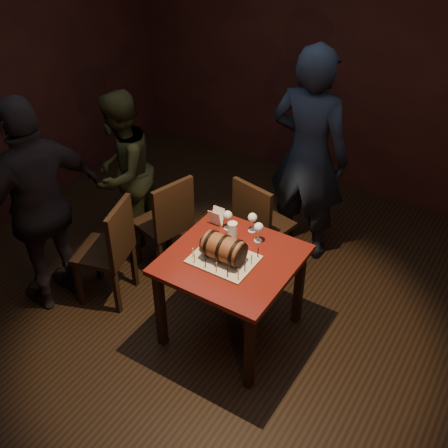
{
  "coord_description": "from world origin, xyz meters",
  "views": [
    {
      "loc": [
        1.78,
        -2.68,
        3.29
      ],
      "look_at": [
        0.07,
        0.05,
        0.95
      ],
      "focal_mm": 45.0,
      "sensor_mm": 36.0,
      "label": 1
    }
  ],
  "objects_px": {
    "pub_table": "(232,269)",
    "person_left_rear": "(122,172)",
    "wine_glass_left": "(228,216)",
    "pint_of_ale": "(232,232)",
    "chair_left_front": "(111,247)",
    "chair_left_rear": "(168,220)",
    "person_back": "(308,156)",
    "wine_glass_mid": "(252,218)",
    "chair_back": "(259,222)",
    "barrel_cake": "(224,248)",
    "wine_glass_right": "(259,228)",
    "person_left_front": "(41,207)"
  },
  "relations": [
    {
      "from": "pub_table",
      "to": "wine_glass_left",
      "type": "xyz_separation_m",
      "value": [
        -0.21,
        0.28,
        0.23
      ]
    },
    {
      "from": "wine_glass_left",
      "to": "pint_of_ale",
      "type": "xyz_separation_m",
      "value": [
        0.1,
        -0.1,
        -0.05
      ]
    },
    {
      "from": "pub_table",
      "to": "person_back",
      "type": "relative_size",
      "value": 0.46
    },
    {
      "from": "chair_back",
      "to": "person_left_front",
      "type": "relative_size",
      "value": 0.52
    },
    {
      "from": "wine_glass_left",
      "to": "wine_glass_mid",
      "type": "distance_m",
      "value": 0.19
    },
    {
      "from": "pub_table",
      "to": "wine_glass_left",
      "type": "distance_m",
      "value": 0.42
    },
    {
      "from": "pint_of_ale",
      "to": "chair_left_rear",
      "type": "relative_size",
      "value": 0.16
    },
    {
      "from": "person_left_rear",
      "to": "wine_glass_mid",
      "type": "bearing_deg",
      "value": 70.0
    },
    {
      "from": "person_left_rear",
      "to": "person_left_front",
      "type": "xyz_separation_m",
      "value": [
        -0.01,
        -0.91,
        0.15
      ]
    },
    {
      "from": "wine_glass_mid",
      "to": "person_left_rear",
      "type": "bearing_deg",
      "value": 174.09
    },
    {
      "from": "chair_left_rear",
      "to": "wine_glass_left",
      "type": "bearing_deg",
      "value": -7.83
    },
    {
      "from": "wine_glass_left",
      "to": "chair_back",
      "type": "height_order",
      "value": "chair_back"
    },
    {
      "from": "wine_glass_left",
      "to": "person_left_front",
      "type": "bearing_deg",
      "value": -150.98
    },
    {
      "from": "pub_table",
      "to": "barrel_cake",
      "type": "relative_size",
      "value": 2.61
    },
    {
      "from": "barrel_cake",
      "to": "chair_back",
      "type": "xyz_separation_m",
      "value": [
        -0.16,
        0.81,
        -0.33
      ]
    },
    {
      "from": "person_back",
      "to": "wine_glass_left",
      "type": "bearing_deg",
      "value": 79.17
    },
    {
      "from": "barrel_cake",
      "to": "wine_glass_right",
      "type": "height_order",
      "value": "barrel_cake"
    },
    {
      "from": "chair_left_front",
      "to": "person_back",
      "type": "relative_size",
      "value": 0.48
    },
    {
      "from": "wine_glass_right",
      "to": "pub_table",
      "type": "bearing_deg",
      "value": -103.09
    },
    {
      "from": "wine_glass_mid",
      "to": "pint_of_ale",
      "type": "relative_size",
      "value": 1.07
    },
    {
      "from": "chair_left_rear",
      "to": "wine_glass_mid",
      "type": "bearing_deg",
      "value": -1.16
    },
    {
      "from": "chair_left_rear",
      "to": "person_left_front",
      "type": "height_order",
      "value": "person_left_front"
    },
    {
      "from": "wine_glass_mid",
      "to": "chair_left_rear",
      "type": "xyz_separation_m",
      "value": [
        -0.83,
        0.02,
        -0.34
      ]
    },
    {
      "from": "wine_glass_left",
      "to": "wine_glass_right",
      "type": "xyz_separation_m",
      "value": [
        0.27,
        -0.01,
        0.0
      ]
    },
    {
      "from": "chair_left_rear",
      "to": "person_left_rear",
      "type": "xyz_separation_m",
      "value": [
        -0.58,
        0.13,
        0.22
      ]
    },
    {
      "from": "pub_table",
      "to": "wine_glass_left",
      "type": "relative_size",
      "value": 5.59
    },
    {
      "from": "wine_glass_right",
      "to": "person_left_front",
      "type": "relative_size",
      "value": 0.09
    },
    {
      "from": "pub_table",
      "to": "person_left_rear",
      "type": "relative_size",
      "value": 0.6
    },
    {
      "from": "chair_back",
      "to": "person_left_front",
      "type": "xyz_separation_m",
      "value": [
        -1.26,
        -1.17,
        0.37
      ]
    },
    {
      "from": "person_back",
      "to": "person_left_rear",
      "type": "distance_m",
      "value": 1.64
    },
    {
      "from": "chair_left_front",
      "to": "person_left_rear",
      "type": "bearing_deg",
      "value": 122.66
    },
    {
      "from": "wine_glass_left",
      "to": "person_back",
      "type": "bearing_deg",
      "value": 79.13
    },
    {
      "from": "wine_glass_mid",
      "to": "chair_back",
      "type": "xyz_separation_m",
      "value": [
        -0.16,
        0.41,
        -0.34
      ]
    },
    {
      "from": "pub_table",
      "to": "wine_glass_right",
      "type": "relative_size",
      "value": 5.59
    },
    {
      "from": "person_left_front",
      "to": "barrel_cake",
      "type": "bearing_deg",
      "value": 114.86
    },
    {
      "from": "barrel_cake",
      "to": "wine_glass_left",
      "type": "xyz_separation_m",
      "value": [
        -0.17,
        0.33,
        0.01
      ]
    },
    {
      "from": "barrel_cake",
      "to": "wine_glass_mid",
      "type": "xyz_separation_m",
      "value": [
        -0.0,
        0.41,
        0.01
      ]
    },
    {
      "from": "chair_left_rear",
      "to": "person_left_front",
      "type": "distance_m",
      "value": 1.05
    },
    {
      "from": "chair_left_rear",
      "to": "person_left_front",
      "type": "xyz_separation_m",
      "value": [
        -0.59,
        -0.78,
        0.37
      ]
    },
    {
      "from": "pub_table",
      "to": "chair_back",
      "type": "relative_size",
      "value": 0.97
    },
    {
      "from": "barrel_cake",
      "to": "chair_left_rear",
      "type": "relative_size",
      "value": 0.37
    },
    {
      "from": "wine_glass_right",
      "to": "chair_left_rear",
      "type": "bearing_deg",
      "value": 173.88
    },
    {
      "from": "chair_left_rear",
      "to": "person_back",
      "type": "relative_size",
      "value": 0.48
    },
    {
      "from": "pint_of_ale",
      "to": "chair_back",
      "type": "distance_m",
      "value": 0.66
    },
    {
      "from": "wine_glass_left",
      "to": "person_back",
      "type": "xyz_separation_m",
      "value": [
        0.19,
        0.99,
        0.1
      ]
    },
    {
      "from": "pint_of_ale",
      "to": "chair_left_front",
      "type": "distance_m",
      "value": 1.03
    },
    {
      "from": "pint_of_ale",
      "to": "person_left_front",
      "type": "distance_m",
      "value": 1.47
    },
    {
      "from": "wine_glass_left",
      "to": "wine_glass_right",
      "type": "height_order",
      "value": "same"
    },
    {
      "from": "pint_of_ale",
      "to": "pub_table",
      "type": "bearing_deg",
      "value": -60.05
    },
    {
      "from": "barrel_cake",
      "to": "chair_left_front",
      "type": "relative_size",
      "value": 0.37
    }
  ]
}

